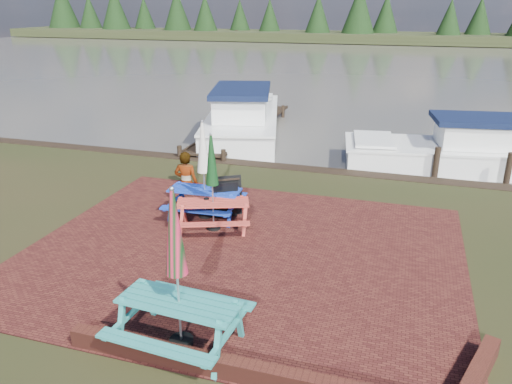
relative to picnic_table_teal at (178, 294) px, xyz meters
The scene contains 13 objects.
ground 2.33m from the picnic_table_teal, 91.91° to the left, with size 120.00×120.00×0.00m, color black.
paving 3.27m from the picnic_table_teal, 91.30° to the left, with size 9.00×7.50×0.02m, color #391412.
brick_wall 2.22m from the picnic_table_teal, ahead, with size 6.21×1.79×0.30m.
water 39.16m from the picnic_table_teal, 90.10° to the left, with size 120.00×60.00×0.02m, color #403D37.
far_treeline 68.19m from the picnic_table_teal, 90.06° to the left, with size 120.00×10.00×8.10m.
picnic_table_teal is the anchor object (origin of this frame).
picnic_table_red 4.20m from the picnic_table_teal, 104.98° to the left, with size 2.04×1.93×2.27m.
picnic_table_blue 4.91m from the picnic_table_teal, 108.33° to the left, with size 1.79×1.61×2.39m.
chalkboard 4.99m from the picnic_table_teal, 101.95° to the left, with size 0.64×0.84×0.97m.
jetty 13.91m from the picnic_table_teal, 104.90° to the left, with size 1.76×9.08×1.00m.
boat_jetty 13.65m from the picnic_table_teal, 104.62° to the left, with size 4.63×8.37×2.30m.
boat_near 12.15m from the picnic_table_teal, 66.97° to the left, with size 7.42×3.50×1.93m.
person 7.39m from the picnic_table_teal, 114.16° to the left, with size 0.70×0.46×1.91m, color gray.
Camera 1 is at (3.06, -7.88, 4.94)m, focal length 35.00 mm.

